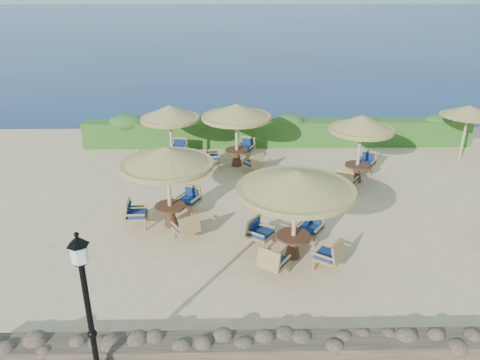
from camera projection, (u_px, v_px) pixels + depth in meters
ground at (297, 217)px, 15.54m from camera, size 120.00×120.00×0.00m
sea at (243, 23)px, 79.69m from camera, size 160.00×160.00×0.00m
hedge at (278, 133)px, 21.90m from camera, size 18.00×0.90×1.20m
stone_wall at (336, 347)px, 9.77m from camera, size 15.00×0.65×0.44m
lamp_post at (90, 319)px, 8.60m from camera, size 0.44×0.44×3.31m
extra_parasol at (469, 111)px, 19.58m from camera, size 2.30×2.30×2.41m
cafe_set_0 at (168, 169)px, 14.25m from camera, size 2.90×2.90×2.65m
cafe_set_1 at (296, 196)px, 12.56m from camera, size 3.28×3.28×2.65m
cafe_set_3 at (170, 126)px, 18.88m from camera, size 2.75×2.63×2.65m
cafe_set_4 at (237, 121)px, 19.00m from camera, size 2.88×2.88×2.65m
cafe_set_5 at (361, 134)px, 17.46m from camera, size 2.45×2.71×2.65m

